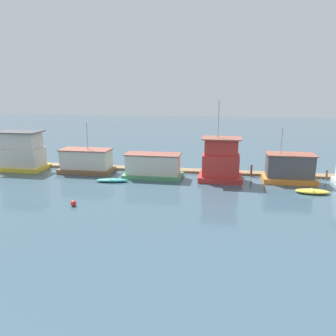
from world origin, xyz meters
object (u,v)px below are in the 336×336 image
at_px(buoy_red, 73,203).
at_px(houseboat_red, 221,161).
at_px(houseboat_brown, 86,161).
at_px(houseboat_green, 153,166).
at_px(dinghy_yellow, 312,191).
at_px(houseboat_yellow, 21,152).
at_px(houseboat_orange, 289,169).
at_px(mooring_post_far_right, 327,175).
at_px(dinghy_teal, 112,180).
at_px(mooring_post_centre, 251,171).

bearing_deg(buoy_red, houseboat_red, 40.64).
height_order(houseboat_brown, houseboat_green, houseboat_brown).
distance_m(houseboat_red, dinghy_yellow, 10.72).
bearing_deg(houseboat_green, dinghy_yellow, -11.27).
bearing_deg(dinghy_yellow, houseboat_green, 168.73).
bearing_deg(houseboat_yellow, buoy_red, -43.10).
bearing_deg(houseboat_orange, houseboat_brown, 179.61).
xyz_separation_m(houseboat_yellow, houseboat_brown, (9.49, -0.08, -0.92)).
bearing_deg(dinghy_yellow, buoy_red, -161.29).
xyz_separation_m(houseboat_brown, mooring_post_far_right, (30.64, 1.55, -0.90)).
xyz_separation_m(houseboat_yellow, dinghy_teal, (14.39, -4.06, -2.22)).
relative_size(houseboat_brown, mooring_post_centre, 4.59).
bearing_deg(mooring_post_far_right, buoy_red, -151.95).
distance_m(houseboat_red, mooring_post_centre, 4.85).
distance_m(houseboat_green, buoy_red, 12.76).
relative_size(houseboat_red, dinghy_teal, 2.45).
xyz_separation_m(houseboat_yellow, houseboat_orange, (35.34, -0.25, -0.82)).
height_order(houseboat_yellow, dinghy_yellow, houseboat_yellow).
bearing_deg(dinghy_yellow, houseboat_yellow, 172.70).
xyz_separation_m(houseboat_brown, mooring_post_centre, (21.58, 1.55, -0.75)).
bearing_deg(mooring_post_far_right, dinghy_yellow, -116.64).
xyz_separation_m(houseboat_red, houseboat_orange, (8.14, 0.72, -0.73)).
bearing_deg(dinghy_teal, dinghy_yellow, -1.72).
bearing_deg(houseboat_orange, buoy_red, -150.28).
xyz_separation_m(houseboat_orange, buoy_red, (-21.78, -12.43, -1.34)).
xyz_separation_m(houseboat_green, mooring_post_far_right, (21.32, 2.59, -0.83)).
bearing_deg(mooring_post_far_right, dinghy_teal, -167.86).
height_order(houseboat_orange, dinghy_yellow, houseboat_orange).
xyz_separation_m(houseboat_brown, dinghy_yellow, (27.52, -4.66, -1.28)).
bearing_deg(houseboat_brown, mooring_post_centre, 4.11).
distance_m(houseboat_brown, dinghy_yellow, 27.94).
xyz_separation_m(houseboat_green, dinghy_yellow, (18.21, -3.63, -1.21)).
distance_m(dinghy_teal, buoy_red, 8.66).
xyz_separation_m(mooring_post_far_right, buoy_red, (-26.58, -14.16, -0.34)).
bearing_deg(houseboat_red, buoy_red, -139.36).
relative_size(houseboat_yellow, mooring_post_far_right, 5.19).
bearing_deg(houseboat_red, houseboat_orange, 5.05).
bearing_deg(houseboat_green, houseboat_orange, 2.98).
relative_size(mooring_post_centre, mooring_post_far_right, 1.24).
bearing_deg(houseboat_green, houseboat_brown, 173.65).
height_order(mooring_post_far_right, buoy_red, mooring_post_far_right).
xyz_separation_m(houseboat_brown, buoy_red, (4.06, -12.61, -1.24)).
bearing_deg(houseboat_green, dinghy_teal, -146.26).
bearing_deg(houseboat_brown, buoy_red, -72.14).
xyz_separation_m(houseboat_red, dinghy_teal, (-12.81, -3.09, -2.13)).
xyz_separation_m(houseboat_green, dinghy_teal, (-4.41, -2.95, -1.23)).
distance_m(houseboat_orange, mooring_post_far_right, 5.19).
bearing_deg(mooring_post_centre, houseboat_yellow, -177.28).
distance_m(dinghy_yellow, mooring_post_far_right, 6.96).
distance_m(houseboat_orange, buoy_red, 25.12).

